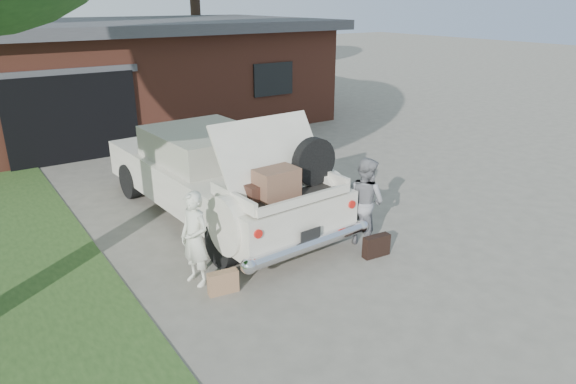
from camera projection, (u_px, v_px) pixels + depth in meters
ground at (310, 270)px, 7.91m from camera, size 90.00×90.00×0.00m
house at (124, 73)px, 16.70m from camera, size 12.80×7.80×3.30m
sedan at (217, 174)px, 9.65m from camera, size 2.48×5.76×2.16m
woman_left at (195, 239)px, 7.32m from camera, size 0.46×0.59×1.41m
woman_right at (365, 201)px, 8.55m from camera, size 0.67×0.81×1.52m
suitcase_left at (223, 282)px, 7.24m from camera, size 0.45×0.20×0.33m
suitcase_right at (376, 246)px, 8.28m from camera, size 0.48×0.19×0.36m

